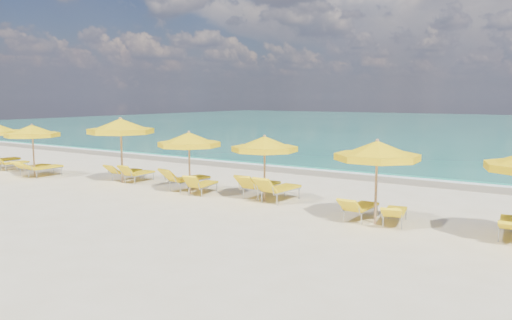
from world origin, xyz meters
The scene contains 23 objects.
ground_plane centered at (0.00, 0.00, 0.00)m, with size 120.00×120.00×0.00m, color beige.
ocean centered at (0.00, 48.00, 0.00)m, with size 120.00×80.00×0.30m, color #157762.
wet_sand_band centered at (0.00, 7.40, 0.00)m, with size 120.00×2.60×0.01m, color tan.
foam_line centered at (0.00, 8.20, 0.00)m, with size 120.00×1.20×0.03m, color white.
whitecap_near centered at (-6.00, 17.00, 0.00)m, with size 14.00×0.36×0.05m, color white.
umbrella_1 centered at (-10.09, -0.53, 1.94)m, with size 2.46×2.46×2.27m.
umbrella_2 centered at (-5.69, 0.45, 2.23)m, with size 2.71×2.71×2.62m.
umbrella_3 centered at (-1.94, 0.20, 1.90)m, with size 2.54×2.54×2.23m.
umbrella_4 centered at (0.94, 0.58, 1.87)m, with size 2.62×2.62×2.19m.
umbrella_5 centered at (5.00, -0.24, 1.96)m, with size 2.92×2.92×2.30m.
lounger_0_left centered at (-13.67, 0.02, 0.25)m, with size 0.82×2.03×0.92m.
lounger_0_right centered at (-12.67, 0.05, 0.20)m, with size 0.59×1.57×0.77m.
lounger_1_left centered at (-10.56, -0.23, 0.21)m, with size 0.90×1.82×0.72m.
lounger_1_right centered at (-9.71, -0.32, 0.23)m, with size 0.68×1.93×0.73m.
lounger_2_left centered at (-6.14, 1.04, 0.20)m, with size 0.58×1.66×0.74m.
lounger_2_right centered at (-5.29, 0.96, 0.21)m, with size 0.68×1.66×0.80m.
lounger_3_left centered at (-2.48, 0.73, 0.25)m, with size 0.98×2.04×0.91m.
lounger_3_right centered at (-1.53, 0.41, 0.21)m, with size 0.81×1.67×0.80m.
lounger_4_left centered at (0.45, 1.11, 0.25)m, with size 0.70×1.97×0.91m.
lounger_4_right centered at (1.34, 0.90, 0.25)m, with size 0.79×1.98×0.93m.
lounger_5_left centered at (4.49, -0.01, 0.21)m, with size 0.62×1.72×0.76m.
lounger_5_right centered at (5.45, 0.02, 0.19)m, with size 0.82×1.69×0.65m.
lounger_6_left centered at (8.25, 0.29, 0.21)m, with size 0.74×1.89×0.66m.
Camera 1 is at (9.55, -12.98, 3.41)m, focal length 35.00 mm.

